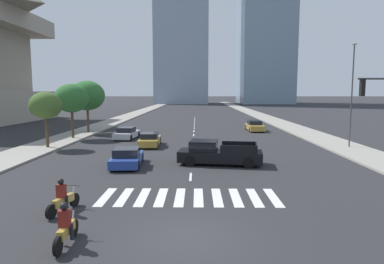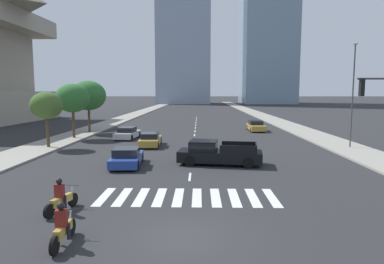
% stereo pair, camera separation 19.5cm
% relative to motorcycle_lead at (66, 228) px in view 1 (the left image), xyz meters
% --- Properties ---
extents(ground_plane, '(800.00, 800.00, 0.00)m').
position_rel_motorcycle_lead_xyz_m(ground_plane, '(3.94, 0.65, -0.58)').
color(ground_plane, '#28282B').
extents(sidewalk_east, '(4.00, 260.00, 0.15)m').
position_rel_motorcycle_lead_xyz_m(sidewalk_east, '(17.75, 30.65, -0.51)').
color(sidewalk_east, gray).
rests_on(sidewalk_east, ground).
extents(sidewalk_west, '(4.00, 260.00, 0.15)m').
position_rel_motorcycle_lead_xyz_m(sidewalk_west, '(-9.86, 30.65, -0.51)').
color(sidewalk_west, gray).
rests_on(sidewalk_west, ground).
extents(crosswalk_near, '(8.55, 2.96, 0.01)m').
position_rel_motorcycle_lead_xyz_m(crosswalk_near, '(3.94, 5.27, -0.58)').
color(crosswalk_near, silver).
rests_on(crosswalk_near, ground).
extents(lane_divider_center, '(0.14, 50.00, 0.01)m').
position_rel_motorcycle_lead_xyz_m(lane_divider_center, '(3.94, 33.27, -0.58)').
color(lane_divider_center, silver).
rests_on(lane_divider_center, ground).
extents(motorcycle_lead, '(0.70, 2.08, 1.49)m').
position_rel_motorcycle_lead_xyz_m(motorcycle_lead, '(0.00, 0.00, 0.00)').
color(motorcycle_lead, black).
rests_on(motorcycle_lead, ground).
extents(motorcycle_third, '(0.86, 2.14, 1.49)m').
position_rel_motorcycle_lead_xyz_m(motorcycle_third, '(-1.30, 3.08, -0.00)').
color(motorcycle_third, black).
rests_on(motorcycle_third, ground).
extents(pickup_truck, '(6.01, 2.84, 1.67)m').
position_rel_motorcycle_lead_xyz_m(pickup_truck, '(5.66, 12.89, 0.23)').
color(pickup_truck, black).
rests_on(pickup_truck, ground).
extents(sedan_silver_0, '(2.26, 4.48, 1.29)m').
position_rel_motorcycle_lead_xyz_m(sedan_silver_0, '(-3.27, 25.87, 0.01)').
color(sedan_silver_0, '#B7BABF').
rests_on(sedan_silver_0, ground).
extents(sedan_blue_1, '(2.14, 4.36, 1.27)m').
position_rel_motorcycle_lead_xyz_m(sedan_blue_1, '(-0.46, 12.22, -0.00)').
color(sedan_blue_1, navy).
rests_on(sedan_blue_1, ground).
extents(sedan_gold_2, '(1.89, 4.53, 1.26)m').
position_rel_motorcycle_lead_xyz_m(sedan_gold_2, '(-0.09, 20.95, -0.00)').
color(sedan_gold_2, '#B28E38').
rests_on(sedan_gold_2, ground).
extents(sedan_gold_3, '(1.93, 4.80, 1.32)m').
position_rel_motorcycle_lead_xyz_m(sedan_gold_3, '(11.90, 33.86, 0.03)').
color(sedan_gold_3, '#B28E38').
rests_on(sedan_gold_3, ground).
extents(street_lamp_east, '(0.50, 0.24, 9.18)m').
position_rel_motorcycle_lead_xyz_m(street_lamp_east, '(18.05, 19.91, 4.77)').
color(street_lamp_east, '#3F3F42').
rests_on(street_lamp_east, sidewalk_east).
extents(street_tree_nearest, '(2.81, 2.81, 4.93)m').
position_rel_motorcycle_lead_xyz_m(street_tree_nearest, '(-9.06, 19.37, 3.27)').
color(street_tree_nearest, '#4C3823').
rests_on(street_tree_nearest, sidewalk_west).
extents(street_tree_second, '(3.59, 3.59, 5.78)m').
position_rel_motorcycle_lead_xyz_m(street_tree_second, '(-9.06, 25.69, 3.80)').
color(street_tree_second, '#4C3823').
rests_on(street_tree_second, sidewalk_west).
extents(street_tree_third, '(4.24, 4.24, 6.27)m').
position_rel_motorcycle_lead_xyz_m(street_tree_third, '(-9.06, 30.97, 4.03)').
color(street_tree_third, '#4C3823').
rests_on(street_tree_third, sidewalk_west).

